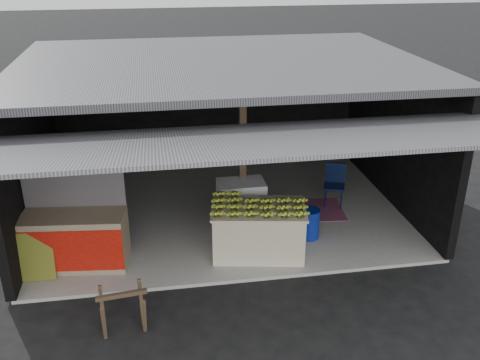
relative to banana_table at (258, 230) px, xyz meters
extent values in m
plane|color=black|center=(-0.38, -0.76, -0.49)|extent=(80.00, 80.00, 0.00)
cube|color=gray|center=(-0.38, 1.74, -0.46)|extent=(7.00, 5.00, 0.06)
cube|color=black|center=(-0.38, 4.24, 1.02)|extent=(7.00, 0.15, 2.90)
cube|color=black|center=(-3.88, 1.74, 1.02)|extent=(0.15, 5.00, 2.90)
cube|color=black|center=(3.12, 1.74, 1.02)|extent=(0.15, 5.00, 2.90)
cube|color=#232326|center=(-0.38, 1.74, 2.47)|extent=(7.20, 5.20, 0.12)
cube|color=#232326|center=(-0.38, -1.71, 2.24)|extent=(7.40, 2.47, 0.48)
cube|color=#493624|center=(-0.08, 1.14, 0.99)|extent=(0.12, 0.12, 2.85)
cube|color=beige|center=(0.00, 0.00, -0.02)|extent=(1.63, 1.15, 0.82)
cube|color=beige|center=(0.00, 0.00, 0.41)|extent=(1.70, 1.22, 0.04)
cube|color=white|center=(-0.14, 0.90, 0.04)|extent=(0.85, 0.58, 0.94)
cube|color=navy|center=(-0.14, 0.61, 0.08)|extent=(0.66, 0.03, 0.28)
cube|color=#B21414|center=(-0.14, 0.61, -0.24)|extent=(0.42, 0.02, 0.09)
cube|color=#998466|center=(-3.00, 0.13, 0.03)|extent=(1.70, 0.89, 0.92)
cube|color=red|center=(-3.00, -0.24, 0.03)|extent=(1.62, 0.20, 0.72)
cube|color=white|center=(-3.00, -0.25, 0.03)|extent=(0.55, 0.07, 0.18)
cube|color=navy|center=(-3.00, 0.44, 0.87)|extent=(1.63, 0.23, 0.77)
cube|color=black|center=(-3.56, -0.22, -0.03)|extent=(0.54, 0.15, 0.80)
cube|color=#493624|center=(-2.44, -1.85, -0.16)|extent=(0.08, 0.26, 0.65)
cube|color=#493624|center=(-1.91, -1.78, -0.16)|extent=(0.08, 0.26, 0.65)
cube|color=#493624|center=(-2.48, -1.53, -0.16)|extent=(0.08, 0.26, 0.65)
cube|color=#493624|center=(-1.95, -1.47, -0.16)|extent=(0.08, 0.26, 0.65)
cube|color=#493624|center=(-2.20, -1.66, 0.13)|extent=(0.68, 0.14, 0.06)
cylinder|color=navy|center=(1.00, 0.35, -0.17)|extent=(0.36, 0.36, 0.52)
cylinder|color=black|center=(1.64, 1.43, -0.22)|extent=(0.03, 0.03, 0.42)
cylinder|color=black|center=(1.93, 1.31, -0.22)|extent=(0.03, 0.03, 0.42)
cylinder|color=black|center=(1.75, 1.73, -0.22)|extent=(0.03, 0.03, 0.42)
cylinder|color=black|center=(2.05, 1.61, -0.22)|extent=(0.03, 0.03, 0.42)
cube|color=black|center=(1.84, 1.52, -0.01)|extent=(0.52, 0.52, 0.04)
cube|color=black|center=(1.91, 1.69, 0.20)|extent=(0.39, 0.19, 0.43)
cube|color=maroon|center=(1.22, 1.39, -0.43)|extent=(1.60, 1.15, 0.01)
cube|color=black|center=(-1.18, 4.14, 1.42)|extent=(0.32, 0.03, 0.42)
cube|color=#4C4C59|center=(-1.18, 4.12, 1.42)|extent=(0.26, 0.02, 0.34)
cube|color=black|center=(-0.58, 4.14, 1.44)|extent=(0.32, 0.03, 0.42)
cube|color=#4C4C59|center=(-0.58, 4.12, 1.44)|extent=(0.26, 0.02, 0.34)
cube|color=black|center=(0.12, 4.14, 1.46)|extent=(0.32, 0.03, 0.42)
cube|color=#4C4C59|center=(0.12, 4.12, 1.46)|extent=(0.26, 0.02, 0.34)
camera|label=1|loc=(-1.59, -7.72, 4.42)|focal=40.00mm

